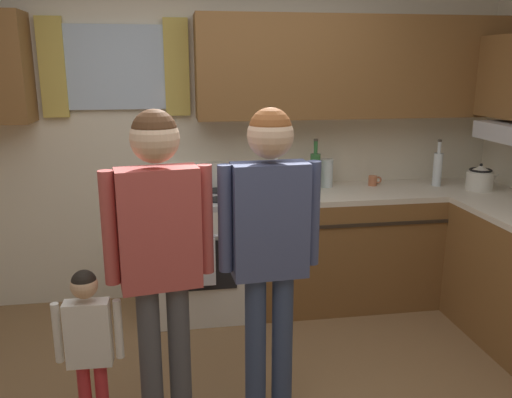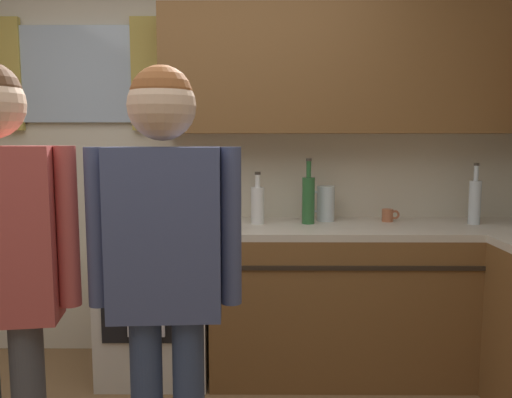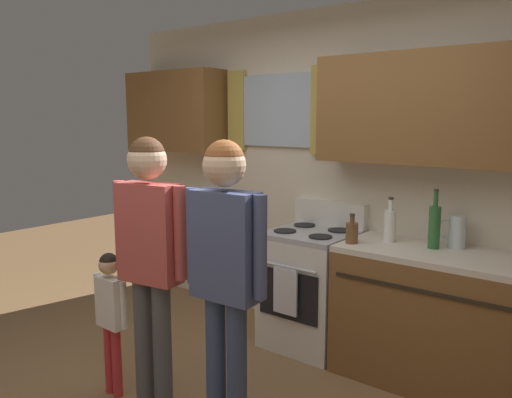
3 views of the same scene
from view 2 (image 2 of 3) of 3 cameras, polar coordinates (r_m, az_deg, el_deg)
back_wall_unit at (r=3.28m, az=-6.49°, el=8.51°), size 4.60×0.42×2.60m
kitchen_counter_run at (r=2.96m, az=22.06°, el=-12.64°), size 2.11×1.98×0.90m
stove_oven at (r=3.19m, az=-10.82°, el=-10.55°), size 0.62×0.67×1.10m
bottle_squat_brown at (r=2.87m, az=-3.55°, el=-1.91°), size 0.08×0.08×0.21m
bottle_milk_white at (r=3.06m, az=0.19°, el=-0.57°), size 0.08×0.08×0.31m
bottle_tall_clear at (r=3.31m, az=23.29°, el=-0.18°), size 0.07×0.07×0.37m
bottle_wine_green at (r=3.07m, az=5.88°, el=0.03°), size 0.08×0.08×0.39m
cup_terracotta at (r=3.25m, az=14.59°, el=-1.77°), size 0.11×0.07×0.08m
water_pitcher at (r=3.19m, az=7.68°, el=-0.47°), size 0.19×0.11×0.22m
adult_in_plaid at (r=1.73m, az=-10.16°, el=-5.83°), size 0.51×0.22×1.64m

